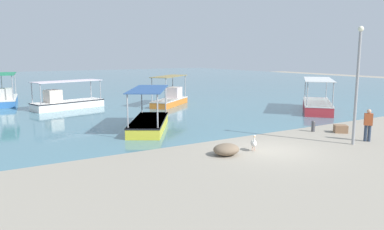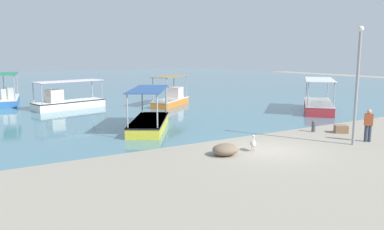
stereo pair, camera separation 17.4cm
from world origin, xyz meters
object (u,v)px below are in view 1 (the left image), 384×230
(fishing_boat_far_right, at_px, (149,122))
(fishing_boat_center, at_px, (66,102))
(fishing_boat_near_right, at_px, (171,98))
(net_pile, at_px, (226,149))
(fishing_boat_near_left, at_px, (317,104))
(lamp_post, at_px, (357,79))
(fishing_boat_far_left, at_px, (8,98))
(cargo_crate, at_px, (341,129))
(mooring_bollard, at_px, (313,126))
(fisherman_standing, at_px, (368,124))
(pelican, at_px, (254,143))

(fishing_boat_far_right, xyz_separation_m, fishing_boat_center, (-2.23, 11.50, 0.09))
(fishing_boat_far_right, relative_size, fishing_boat_near_right, 1.20)
(fishing_boat_near_right, bearing_deg, net_pile, -109.48)
(fishing_boat_near_left, relative_size, lamp_post, 1.05)
(fishing_boat_far_right, distance_m, fishing_boat_near_left, 14.56)
(fishing_boat_far_right, xyz_separation_m, fishing_boat_far_left, (-6.10, 17.05, 0.10))
(fishing_boat_far_left, relative_size, cargo_crate, 8.69)
(fishing_boat_far_left, relative_size, lamp_post, 1.06)
(fishing_boat_center, bearing_deg, mooring_bollard, -59.01)
(mooring_bollard, bearing_deg, fishing_boat_near_right, 97.01)
(fisherman_standing, bearing_deg, net_pile, 168.55)
(lamp_post, height_order, cargo_crate, lamp_post)
(pelican, distance_m, lamp_post, 6.08)
(fishing_boat_near_left, distance_m, pelican, 14.30)
(cargo_crate, bearing_deg, pelican, -175.14)
(mooring_bollard, relative_size, cargo_crate, 0.93)
(mooring_bollard, height_order, fisherman_standing, fisherman_standing)
(net_pile, bearing_deg, fishing_boat_center, 98.51)
(fishing_boat_far_left, distance_m, cargo_crate, 28.04)
(lamp_post, bearing_deg, mooring_bollard, 76.31)
(fishing_boat_near_left, distance_m, fisherman_standing, 10.51)
(lamp_post, bearing_deg, fishing_boat_center, 115.01)
(lamp_post, distance_m, fisherman_standing, 2.66)
(net_pile, bearing_deg, lamp_post, -13.94)
(fishing_boat_near_right, bearing_deg, fisherman_standing, -82.80)
(fishing_boat_near_left, relative_size, fishing_boat_center, 1.00)
(fishing_boat_near_left, xyz_separation_m, fishing_boat_center, (-16.79, 11.62, 0.04))
(fishing_boat_near_left, height_order, fisherman_standing, fishing_boat_near_left)
(fishing_boat_far_left, distance_m, fisherman_standing, 29.51)
(fishing_boat_center, distance_m, pelican, 19.10)
(fishing_boat_far_right, relative_size, fishing_boat_center, 0.97)
(fishing_boat_far_left, xyz_separation_m, net_pile, (6.65, -24.10, -0.34))
(fishing_boat_near_right, distance_m, net_pile, 16.97)
(pelican, xyz_separation_m, cargo_crate, (7.02, 0.60, -0.16))
(fishing_boat_near_left, bearing_deg, pelican, -150.74)
(pelican, height_order, net_pile, pelican)
(lamp_post, relative_size, cargo_crate, 8.22)
(fishing_boat_far_right, distance_m, lamp_post, 11.62)
(lamp_post, xyz_separation_m, fisherman_standing, (1.23, 0.05, -2.36))
(fishing_boat_near_right, bearing_deg, pelican, -104.38)
(fishing_boat_far_right, height_order, fishing_boat_near_right, fishing_boat_near_right)
(fishing_boat_near_left, xyz_separation_m, mooring_bollard, (-6.58, -5.37, -0.19))
(fishing_boat_near_right, height_order, fishing_boat_center, fishing_boat_near_right)
(pelican, relative_size, lamp_post, 0.14)
(lamp_post, bearing_deg, fisherman_standing, 2.56)
(fishing_boat_center, bearing_deg, net_pile, -81.49)
(fishing_boat_near_right, height_order, fisherman_standing, fishing_boat_near_right)
(lamp_post, distance_m, mooring_bollard, 4.40)
(fishing_boat_far_right, distance_m, fishing_boat_center, 11.72)
(net_pile, xyz_separation_m, cargo_crate, (8.56, 0.54, -0.04))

